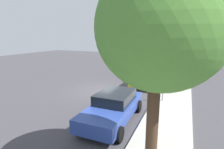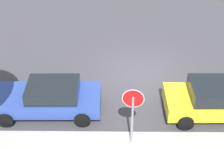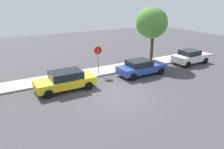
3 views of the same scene
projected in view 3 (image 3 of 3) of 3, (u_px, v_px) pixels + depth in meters
name	position (u px, v px, depth m)	size (l,w,h in m)	color
ground_plane	(118.00, 95.00, 15.88)	(60.00, 60.00, 0.00)	#423F44
sidewalk_curb	(89.00, 73.00, 20.23)	(32.00, 2.26, 0.14)	#B2ADA3
stop_sign	(98.00, 55.00, 19.49)	(0.77, 0.10, 2.66)	gray
parked_car_blue	(141.00, 67.00, 19.84)	(4.53, 2.08, 1.40)	#2D479E
parked_car_yellow	(65.00, 80.00, 16.63)	(4.53, 2.17, 1.47)	yellow
parked_car_white	(190.00, 57.00, 23.17)	(4.13, 2.13, 1.49)	white
street_tree_mid_block	(152.00, 23.00, 22.05)	(3.20, 3.20, 5.85)	#422D1E
fire_hydrant	(35.00, 83.00, 17.22)	(0.30, 0.22, 0.72)	gold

